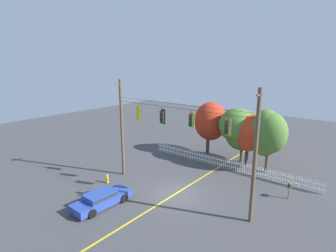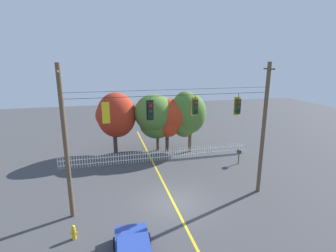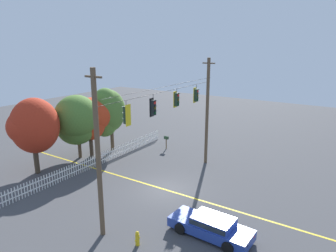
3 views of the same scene
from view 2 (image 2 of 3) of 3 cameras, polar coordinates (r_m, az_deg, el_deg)
ground at (r=18.26m, az=1.15°, el=-16.29°), size 80.00×80.00×0.00m
lane_centerline_stripe at (r=18.26m, az=1.15°, el=-16.28°), size 0.16×36.00×0.01m
signal_support_span at (r=16.37m, az=1.24°, el=-2.12°), size 13.01×1.10×9.15m
traffic_signal_northbound_secondary at (r=15.40m, az=-13.40°, el=2.91°), size 0.43×0.38×1.46m
traffic_signal_northbound_primary at (r=15.66m, az=-3.87°, el=3.39°), size 0.43×0.38×1.47m
traffic_signal_southbound_primary at (r=16.37m, az=5.93°, el=4.18°), size 0.43×0.38×1.35m
traffic_signal_eastbound_side at (r=17.60m, az=14.96°, el=4.18°), size 0.43×0.38×1.46m
white_picket_fence at (r=24.77m, az=-1.85°, el=-6.34°), size 17.99×0.06×1.06m
autumn_maple_near_fence at (r=26.35m, az=-11.28°, el=2.36°), size 3.94×3.91×6.18m
autumn_maple_mid at (r=26.60m, az=-2.44°, el=2.10°), size 4.82×4.46×5.96m
autumn_oak_far_east at (r=26.45m, az=0.49°, el=2.26°), size 4.17×3.95×5.45m
autumn_maple_far_west at (r=26.44m, az=4.13°, el=2.59°), size 3.50×2.96×6.24m
fire_hydrant at (r=15.80m, az=-19.85°, el=-20.93°), size 0.38×0.22×0.82m
roadside_mailbox at (r=24.65m, az=15.22°, el=-5.58°), size 0.25×0.44×1.34m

